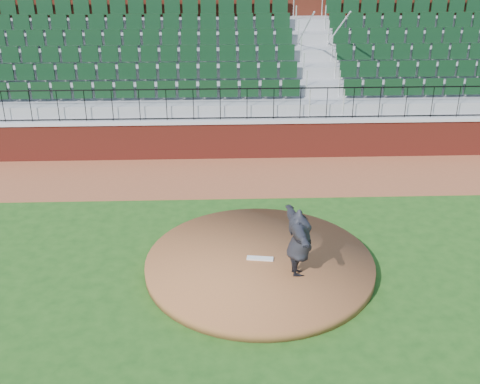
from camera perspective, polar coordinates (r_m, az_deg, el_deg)
name	(u,v)px	position (r m, az deg, el deg)	size (l,w,h in m)	color
ground	(242,273)	(13.54, 0.24, -7.70)	(90.00, 90.00, 0.00)	#1F4B15
warning_track	(235,176)	(18.31, -0.45, 1.52)	(34.00, 3.20, 0.01)	brown
field_wall	(234,140)	(19.57, -0.59, 5.00)	(34.00, 0.35, 1.20)	maroon
wall_cap	(234,121)	(19.36, -0.60, 6.80)	(34.00, 0.45, 0.10)	#B7B7B7
wall_railing	(234,104)	(19.19, -0.61, 8.36)	(34.00, 0.05, 1.00)	black
seating_stands	(231,68)	(21.69, -0.81, 11.71)	(34.00, 5.10, 4.60)	gray
concourse_wall	(230,40)	(24.33, -0.98, 14.27)	(34.00, 0.50, 5.50)	maroon
pitchers_mound	(260,265)	(13.61, 1.88, -6.92)	(5.13, 5.13, 0.25)	brown
pitching_rubber	(260,258)	(13.55, 1.92, -6.34)	(0.59, 0.15, 0.04)	white
pitcher	(299,243)	(12.70, 5.68, -4.81)	(1.92, 0.52, 1.57)	black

